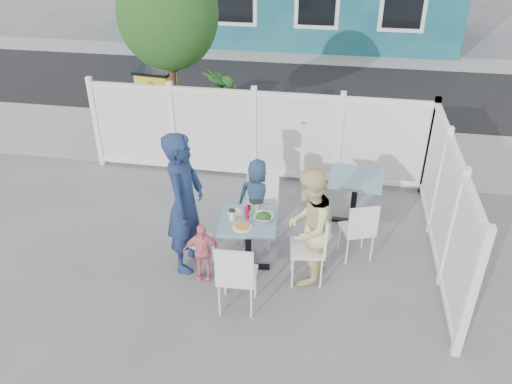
% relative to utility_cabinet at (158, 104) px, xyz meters
% --- Properties ---
extents(ground, '(80.00, 80.00, 0.00)m').
position_rel_utility_cabinet_xyz_m(ground, '(2.22, -4.00, -0.65)').
color(ground, slate).
extents(near_sidewalk, '(24.00, 2.60, 0.01)m').
position_rel_utility_cabinet_xyz_m(near_sidewalk, '(2.22, -0.20, -0.65)').
color(near_sidewalk, gray).
rests_on(near_sidewalk, ground).
extents(street, '(24.00, 5.00, 0.01)m').
position_rel_utility_cabinet_xyz_m(street, '(2.22, 3.50, -0.65)').
color(street, black).
rests_on(street, ground).
extents(far_sidewalk, '(24.00, 1.60, 0.01)m').
position_rel_utility_cabinet_xyz_m(far_sidewalk, '(2.22, 6.60, -0.65)').
color(far_sidewalk, gray).
rests_on(far_sidewalk, ground).
extents(fence_back, '(5.86, 0.08, 1.60)m').
position_rel_utility_cabinet_xyz_m(fence_back, '(2.32, -1.60, 0.13)').
color(fence_back, white).
rests_on(fence_back, ground).
extents(fence_right, '(0.08, 3.66, 1.60)m').
position_rel_utility_cabinet_xyz_m(fence_right, '(5.22, -3.40, 0.13)').
color(fence_right, white).
rests_on(fence_right, ground).
extents(tree, '(1.80, 1.62, 3.59)m').
position_rel_utility_cabinet_xyz_m(tree, '(0.62, -0.70, 1.94)').
color(tree, '#382316').
rests_on(tree, ground).
extents(utility_cabinet, '(0.76, 0.58, 1.31)m').
position_rel_utility_cabinet_xyz_m(utility_cabinet, '(0.00, 0.00, 0.00)').
color(utility_cabinet, yellow).
rests_on(utility_cabinet, ground).
extents(potted_shrub_a, '(1.10, 1.10, 1.70)m').
position_rel_utility_cabinet_xyz_m(potted_shrub_a, '(1.63, -0.90, 0.19)').
color(potted_shrub_a, '#173F13').
rests_on(potted_shrub_a, ground).
extents(potted_shrub_b, '(1.68, 1.56, 1.52)m').
position_rel_utility_cabinet_xyz_m(potted_shrub_b, '(3.49, -1.00, 0.11)').
color(potted_shrub_b, '#173F13').
rests_on(potted_shrub_b, ground).
extents(main_table, '(0.81, 0.81, 0.77)m').
position_rel_utility_cabinet_xyz_m(main_table, '(2.71, -4.14, -0.06)').
color(main_table, slate).
rests_on(main_table, ground).
extents(spare_table, '(0.83, 0.83, 0.81)m').
position_rel_utility_cabinet_xyz_m(spare_table, '(4.07, -2.79, -0.03)').
color(spare_table, slate).
rests_on(spare_table, ground).
extents(chair_left, '(0.45, 0.46, 0.83)m').
position_rel_utility_cabinet_xyz_m(chair_left, '(1.95, -4.16, -0.17)').
color(chair_left, white).
rests_on(chair_left, ground).
extents(chair_right, '(0.49, 0.50, 0.99)m').
position_rel_utility_cabinet_xyz_m(chair_right, '(3.58, -4.21, -0.08)').
color(chair_right, white).
rests_on(chair_right, ground).
extents(chair_back, '(0.51, 0.49, 1.01)m').
position_rel_utility_cabinet_xyz_m(chair_back, '(2.75, -3.40, -0.06)').
color(chair_back, white).
rests_on(chair_back, ground).
extents(chair_near, '(0.46, 0.45, 0.97)m').
position_rel_utility_cabinet_xyz_m(chair_near, '(2.74, -4.97, -0.09)').
color(chair_near, white).
rests_on(chair_near, ground).
extents(chair_spare, '(0.52, 0.51, 0.90)m').
position_rel_utility_cabinet_xyz_m(chair_spare, '(4.14, -3.69, -0.13)').
color(chair_spare, white).
rests_on(chair_spare, ground).
extents(man, '(0.48, 0.72, 1.93)m').
position_rel_utility_cabinet_xyz_m(man, '(1.91, -4.19, 0.31)').
color(man, navy).
rests_on(man, ground).
extents(woman, '(0.75, 0.88, 1.58)m').
position_rel_utility_cabinet_xyz_m(woman, '(3.49, -4.20, 0.13)').
color(woman, '#F1D74C').
rests_on(woman, ground).
extents(boy, '(0.64, 0.50, 1.16)m').
position_rel_utility_cabinet_xyz_m(boy, '(2.68, -3.24, -0.07)').
color(boy, navy).
rests_on(boy, ground).
extents(toddler, '(0.51, 0.29, 0.82)m').
position_rel_utility_cabinet_xyz_m(toddler, '(2.17, -4.44, -0.24)').
color(toddler, pink).
rests_on(toddler, ground).
extents(plate_main, '(0.24, 0.24, 0.02)m').
position_rel_utility_cabinet_xyz_m(plate_main, '(2.68, -4.33, 0.13)').
color(plate_main, white).
rests_on(plate_main, main_table).
extents(plate_side, '(0.20, 0.20, 0.01)m').
position_rel_utility_cabinet_xyz_m(plate_side, '(2.52, -4.01, 0.13)').
color(plate_side, white).
rests_on(plate_side, main_table).
extents(salad_bowl, '(0.25, 0.25, 0.06)m').
position_rel_utility_cabinet_xyz_m(salad_bowl, '(2.91, -4.10, 0.15)').
color(salad_bowl, white).
rests_on(salad_bowl, main_table).
extents(coffee_cup_a, '(0.09, 0.09, 0.13)m').
position_rel_utility_cabinet_xyz_m(coffee_cup_a, '(2.52, -4.17, 0.18)').
color(coffee_cup_a, beige).
rests_on(coffee_cup_a, main_table).
extents(coffee_cup_b, '(0.09, 0.09, 0.13)m').
position_rel_utility_cabinet_xyz_m(coffee_cup_b, '(2.77, -3.93, 0.18)').
color(coffee_cup_b, beige).
rests_on(coffee_cup_b, main_table).
extents(ketchup_bottle, '(0.05, 0.05, 0.17)m').
position_rel_utility_cabinet_xyz_m(ketchup_bottle, '(2.69, -4.11, 0.20)').
color(ketchup_bottle, '#B50A1E').
rests_on(ketchup_bottle, main_table).
extents(salt_shaker, '(0.03, 0.03, 0.07)m').
position_rel_utility_cabinet_xyz_m(salt_shaker, '(2.64, -3.92, 0.15)').
color(salt_shaker, white).
rests_on(salt_shaker, main_table).
extents(pepper_shaker, '(0.03, 0.03, 0.07)m').
position_rel_utility_cabinet_xyz_m(pepper_shaker, '(2.68, -3.91, 0.16)').
color(pepper_shaker, black).
rests_on(pepper_shaker, main_table).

